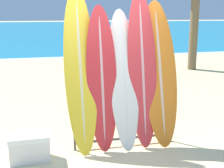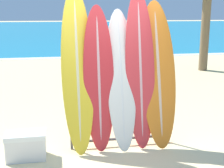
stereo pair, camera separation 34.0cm
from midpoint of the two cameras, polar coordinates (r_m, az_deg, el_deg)
name	(u,v)px [view 1 (the left image)]	position (r m, az deg, el deg)	size (l,w,h in m)	color
ground_plane	(114,158)	(4.94, -1.65, -13.48)	(160.00, 160.00, 0.00)	beige
ocean_water	(43,28)	(44.79, -12.80, 9.88)	(120.00, 60.00, 0.01)	teal
surfboard_rack	(123,119)	(5.21, 0.23, -6.44)	(1.68, 0.04, 0.87)	#47474C
surfboard_slot_0	(80,70)	(4.98, -7.77, 2.49)	(0.51, 0.81, 2.61)	yellow
surfboard_slot_1	(102,79)	(4.98, -3.82, 0.95)	(0.50, 0.50, 2.33)	red
surfboard_slot_2	(124,79)	(5.07, 0.24, 0.86)	(0.48, 0.72, 2.27)	silver
surfboard_slot_3	(142,69)	(5.14, 3.69, 2.72)	(0.49, 0.59, 2.57)	red
surfboard_slot_4	(160,73)	(5.28, 6.92, 2.02)	(0.60, 0.75, 2.41)	orange
person_near_water	(113,47)	(12.53, -0.52, 6.82)	(0.26, 0.21, 1.56)	beige
person_mid_beach	(119,53)	(10.37, 0.29, 5.62)	(0.25, 0.27, 1.59)	#846047
person_far_left	(87,48)	(11.82, -5.40, 6.51)	(0.27, 0.21, 1.60)	#A87A5B
cooler_box	(30,148)	(4.98, -16.72, -11.11)	(0.61, 0.36, 0.42)	silver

